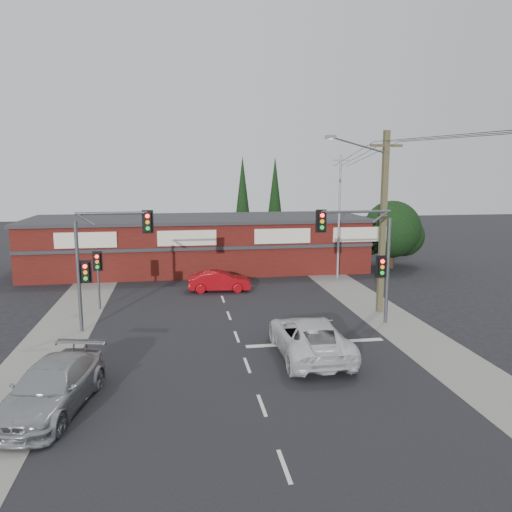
{
  "coord_description": "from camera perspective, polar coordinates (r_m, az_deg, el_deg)",
  "views": [
    {
      "loc": [
        -2.69,
        -22.84,
        7.89
      ],
      "look_at": [
        1.43,
        3.0,
        3.39
      ],
      "focal_mm": 35.0,
      "sensor_mm": 36.0,
      "label": 1
    }
  ],
  "objects": [
    {
      "name": "road_strip",
      "position": [
        29.06,
        -3.42,
        -6.0
      ],
      "size": [
        14.0,
        70.0,
        0.01
      ],
      "primitive_type": "cube",
      "color": "black",
      "rests_on": "ground"
    },
    {
      "name": "tree_cluster",
      "position": [
        42.34,
        15.27,
        2.65
      ],
      "size": [
        5.9,
        5.1,
        5.5
      ],
      "color": "#2D2116",
      "rests_on": "ground"
    },
    {
      "name": "traffic_mast_left",
      "position": [
        25.44,
        -17.39,
        0.36
      ],
      "size": [
        3.77,
        0.27,
        5.97
      ],
      "color": "#47494C",
      "rests_on": "ground"
    },
    {
      "name": "white_suv",
      "position": [
        21.81,
        6.13,
        -9.17
      ],
      "size": [
        2.83,
        6.02,
        1.66
      ],
      "primitive_type": "imported",
      "rotation": [
        0.0,
        0.0,
        3.13
      ],
      "color": "silver",
      "rests_on": "ground"
    },
    {
      "name": "silver_suv",
      "position": [
        18.4,
        -22.29,
        -13.7
      ],
      "size": [
        3.28,
        5.78,
        1.58
      ],
      "primitive_type": "imported",
      "rotation": [
        0.0,
        0.0,
        -0.21
      ],
      "color": "#9EA1A3",
      "rests_on": "ground"
    },
    {
      "name": "power_lines",
      "position": [
        23.26,
        20.1,
        12.02
      ],
      "size": [
        2.01,
        29.0,
        1.22
      ],
      "color": "black",
      "rests_on": "ground"
    },
    {
      "name": "utility_pole",
      "position": [
        28.21,
        14.1,
        4.4
      ],
      "size": [
        4.38,
        0.59,
        10.0
      ],
      "color": "brown",
      "rests_on": "ground"
    },
    {
      "name": "ground",
      "position": [
        24.32,
        -2.24,
        -9.18
      ],
      "size": [
        120.0,
        120.0,
        0.0
      ],
      "primitive_type": "plane",
      "color": "black",
      "rests_on": "ground"
    },
    {
      "name": "verge_right",
      "position": [
        31.02,
        12.46,
        -5.18
      ],
      "size": [
        3.0,
        70.0,
        0.02
      ],
      "primitive_type": "cube",
      "color": "gray",
      "rests_on": "ground"
    },
    {
      "name": "steel_pole",
      "position": [
        36.89,
        9.49,
        4.68
      ],
      "size": [
        1.2,
        0.16,
        9.0
      ],
      "color": "gray",
      "rests_on": "ground"
    },
    {
      "name": "red_sedan",
      "position": [
        33.04,
        -4.18,
        -2.88
      ],
      "size": [
        4.17,
        1.7,
        1.34
      ],
      "primitive_type": "imported",
      "rotation": [
        0.0,
        0.0,
        1.5
      ],
      "color": "#A00910",
      "rests_on": "ground"
    },
    {
      "name": "conifer_near",
      "position": [
        47.31,
        -1.54,
        6.84
      ],
      "size": [
        1.8,
        1.8,
        9.25
      ],
      "color": "#2D2116",
      "rests_on": "ground"
    },
    {
      "name": "shop_building",
      "position": [
        40.28,
        -6.55,
        1.48
      ],
      "size": [
        27.3,
        8.4,
        4.22
      ],
      "color": "#46110E",
      "rests_on": "ground"
    },
    {
      "name": "traffic_mast_right",
      "position": [
        25.99,
        12.62,
        0.8
      ],
      "size": [
        3.96,
        0.27,
        5.97
      ],
      "color": "#47494C",
      "rests_on": "ground"
    },
    {
      "name": "lane_dashes",
      "position": [
        20.91,
        -1.02,
        -12.36
      ],
      "size": [
        0.12,
        30.29,
        0.01
      ],
      "color": "silver",
      "rests_on": "ground"
    },
    {
      "name": "verge_left",
      "position": [
        29.51,
        -20.18,
        -6.34
      ],
      "size": [
        3.0,
        70.0,
        0.02
      ],
      "primitive_type": "cube",
      "color": "gray",
      "rests_on": "ground"
    },
    {
      "name": "pedestal_signal",
      "position": [
        29.71,
        -17.63,
        -1.34
      ],
      "size": [
        0.55,
        0.27,
        3.38
      ],
      "color": "#47494C",
      "rests_on": "ground"
    },
    {
      "name": "conifer_far",
      "position": [
        49.85,
        2.18,
        6.98
      ],
      "size": [
        1.8,
        1.8,
        9.25
      ],
      "color": "#2D2116",
      "rests_on": "ground"
    },
    {
      "name": "stop_line",
      "position": [
        23.58,
        6.81,
        -9.82
      ],
      "size": [
        6.5,
        0.35,
        0.01
      ],
      "primitive_type": "cube",
      "color": "silver",
      "rests_on": "ground"
    }
  ]
}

